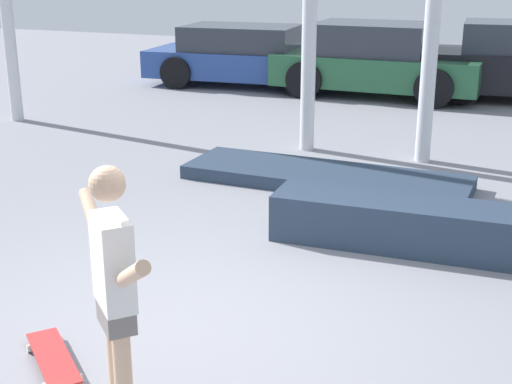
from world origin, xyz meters
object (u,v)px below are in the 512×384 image
Objects in this scene: grind_box at (409,225)px; manual_pad at (325,177)px; skateboard at (53,358)px; parked_car_blue at (247,56)px; parked_car_green at (377,60)px; skateboarder at (114,282)px.

grind_box is 0.75× the size of manual_pad.
parked_car_blue reaches higher than skateboard.
parked_car_green reaches higher than manual_pad.
grind_box reaches higher than manual_pad.
manual_pad is at bearing 124.20° from skateboard.
parked_car_green is at bearing 97.40° from manual_pad.
parked_car_blue is (-3.04, 10.59, 0.54)m from skateboard.
parked_car_blue is 2.77m from parked_car_green.
parked_car_blue is (-3.55, 6.05, 0.52)m from manual_pad.
skateboard is 0.18× the size of parked_car_green.
skateboarder reaches higher than manual_pad.
parked_car_blue is at bearing 122.27° from grind_box.
skateboard is at bearing -121.47° from grind_box.
skateboard is at bearing -88.21° from parked_car_green.
parked_car_blue reaches higher than manual_pad.
skateboard is (-0.71, 0.27, -0.80)m from skateboarder.
parked_car_blue is at bearing 120.41° from manual_pad.
manual_pad is 0.86× the size of parked_car_green.
parked_car_green is (-0.97, 10.80, -0.19)m from skateboarder.
grind_box is 2.06m from manual_pad.
skateboarder reaches higher than grind_box.
parked_car_green is (-0.78, 5.99, 0.59)m from manual_pad.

